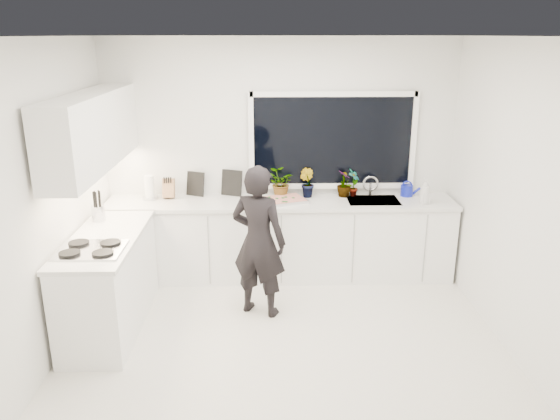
{
  "coord_description": "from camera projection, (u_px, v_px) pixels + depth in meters",
  "views": [
    {
      "loc": [
        -0.14,
        -4.44,
        2.72
      ],
      "look_at": [
        -0.03,
        0.4,
        1.15
      ],
      "focal_mm": 35.0,
      "sensor_mm": 36.0,
      "label": 1
    }
  ],
  "objects": [
    {
      "name": "knife_block",
      "position": [
        169.0,
        189.0,
        6.23
      ],
      "size": [
        0.13,
        0.1,
        0.22
      ],
      "primitive_type": "cube",
      "rotation": [
        0.0,
        0.0,
        -0.01
      ],
      "color": "#A26E4B",
      "rests_on": "countertop_back"
    },
    {
      "name": "stovetop",
      "position": [
        91.0,
        249.0,
        4.74
      ],
      "size": [
        0.56,
        0.48,
        0.03
      ],
      "primitive_type": "cube",
      "color": "black",
      "rests_on": "countertop_left"
    },
    {
      "name": "wall_back",
      "position": [
        280.0,
        158.0,
        6.32
      ],
      "size": [
        4.0,
        0.02,
        2.7
      ],
      "primitive_type": "cube",
      "color": "white",
      "rests_on": "ground"
    },
    {
      "name": "base_cabinets_left",
      "position": [
        109.0,
        283.0,
        5.23
      ],
      "size": [
        0.58,
        1.6,
        0.88
      ],
      "primitive_type": "cube",
      "color": "white",
      "rests_on": "floor"
    },
    {
      "name": "base_cabinets_back",
      "position": [
        281.0,
        240.0,
        6.31
      ],
      "size": [
        3.92,
        0.58,
        0.88
      ],
      "primitive_type": "cube",
      "color": "white",
      "rests_on": "floor"
    },
    {
      "name": "person",
      "position": [
        259.0,
        241.0,
        5.36
      ],
      "size": [
        0.66,
        0.56,
        1.54
      ],
      "primitive_type": "imported",
      "rotation": [
        0.0,
        0.0,
        2.74
      ],
      "color": "black",
      "rests_on": "floor"
    },
    {
      "name": "faucet",
      "position": [
        370.0,
        186.0,
        6.34
      ],
      "size": [
        0.03,
        0.03,
        0.22
      ],
      "primitive_type": "cylinder",
      "color": "silver",
      "rests_on": "countertop_back"
    },
    {
      "name": "floor",
      "position": [
        284.0,
        342.0,
        5.07
      ],
      "size": [
        4.0,
        3.5,
        0.02
      ],
      "primitive_type": "cube",
      "color": "beige",
      "rests_on": "ground"
    },
    {
      "name": "picture_frame_small",
      "position": [
        232.0,
        183.0,
        6.33
      ],
      "size": [
        0.24,
        0.11,
        0.3
      ],
      "primitive_type": "cube",
      "rotation": [
        0.0,
        0.0,
        -0.37
      ],
      "color": "black",
      "rests_on": "countertop_back"
    },
    {
      "name": "countertop_back",
      "position": [
        281.0,
        203.0,
        6.16
      ],
      "size": [
        3.94,
        0.62,
        0.04
      ],
      "primitive_type": "cube",
      "color": "silver",
      "rests_on": "base_cabinets_back"
    },
    {
      "name": "upper_cabinets",
      "position": [
        92.0,
        131.0,
        5.12
      ],
      "size": [
        0.34,
        2.1,
        0.7
      ],
      "primitive_type": "cube",
      "color": "white",
      "rests_on": "wall_left"
    },
    {
      "name": "countertop_left",
      "position": [
        105.0,
        238.0,
        5.09
      ],
      "size": [
        0.62,
        1.6,
        0.04
      ],
      "primitive_type": "cube",
      "color": "silver",
      "rests_on": "base_cabinets_left"
    },
    {
      "name": "soap_bottles",
      "position": [
        425.0,
        192.0,
        6.01
      ],
      "size": [
        0.16,
        0.16,
        0.29
      ],
      "color": "#D8BF66",
      "rests_on": "countertop_back"
    },
    {
      "name": "paper_towel_roll",
      "position": [
        150.0,
        188.0,
        6.18
      ],
      "size": [
        0.15,
        0.15,
        0.26
      ],
      "primitive_type": "cylinder",
      "rotation": [
        0.0,
        0.0,
        -0.43
      ],
      "color": "white",
      "rests_on": "countertop_back"
    },
    {
      "name": "herb_plants",
      "position": [
        306.0,
        183.0,
        6.27
      ],
      "size": [
        1.12,
        0.32,
        0.33
      ],
      "color": "#26662D",
      "rests_on": "countertop_back"
    },
    {
      "name": "pizza",
      "position": [
        283.0,
        199.0,
        6.12
      ],
      "size": [
        0.53,
        0.45,
        0.01
      ],
      "primitive_type": "cube",
      "rotation": [
        0.0,
        0.0,
        0.35
      ],
      "color": "#AA3016",
      "rests_on": "pizza_tray"
    },
    {
      "name": "wall_right",
      "position": [
        518.0,
        201.0,
        4.69
      ],
      "size": [
        0.02,
        3.5,
        2.7
      ],
      "primitive_type": "cube",
      "color": "white",
      "rests_on": "ground"
    },
    {
      "name": "sink",
      "position": [
        373.0,
        204.0,
        6.2
      ],
      "size": [
        0.58,
        0.42,
        0.14
      ],
      "primitive_type": "cube",
      "color": "silver",
      "rests_on": "countertop_back"
    },
    {
      "name": "window",
      "position": [
        332.0,
        141.0,
        6.24
      ],
      "size": [
        1.8,
        0.02,
        1.0
      ],
      "primitive_type": "cube",
      "color": "black",
      "rests_on": "wall_back"
    },
    {
      "name": "watering_can",
      "position": [
        407.0,
        191.0,
        6.33
      ],
      "size": [
        0.15,
        0.15,
        0.13
      ],
      "primitive_type": "cylinder",
      "rotation": [
        0.0,
        0.0,
        0.1
      ],
      "color": "#121CAA",
      "rests_on": "countertop_back"
    },
    {
      "name": "pizza_tray",
      "position": [
        283.0,
        200.0,
        6.13
      ],
      "size": [
        0.58,
        0.5,
        0.03
      ],
      "primitive_type": "cube",
      "rotation": [
        0.0,
        0.0,
        0.35
      ],
      "color": "#B9BABE",
      "rests_on": "countertop_back"
    },
    {
      "name": "utensil_crock",
      "position": [
        98.0,
        213.0,
        5.48
      ],
      "size": [
        0.13,
        0.13,
        0.16
      ],
      "primitive_type": "cylinder",
      "rotation": [
        0.0,
        0.0,
        -0.01
      ],
      "color": "#BCBDC1",
      "rests_on": "countertop_left"
    },
    {
      "name": "ceiling",
      "position": [
        285.0,
        35.0,
        4.23
      ],
      "size": [
        4.0,
        3.5,
        0.02
      ],
      "primitive_type": "cube",
      "color": "white",
      "rests_on": "wall_back"
    },
    {
      "name": "wall_left",
      "position": [
        47.0,
        204.0,
        4.61
      ],
      "size": [
        0.02,
        3.5,
        2.7
      ],
      "primitive_type": "cube",
      "color": "white",
      "rests_on": "ground"
    },
    {
      "name": "picture_frame_large",
      "position": [
        195.0,
        184.0,
        6.33
      ],
      "size": [
        0.21,
        0.11,
        0.28
      ],
      "primitive_type": "cube",
      "rotation": [
        0.0,
        0.0,
        -0.41
      ],
      "color": "black",
      "rests_on": "countertop_back"
    }
  ]
}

